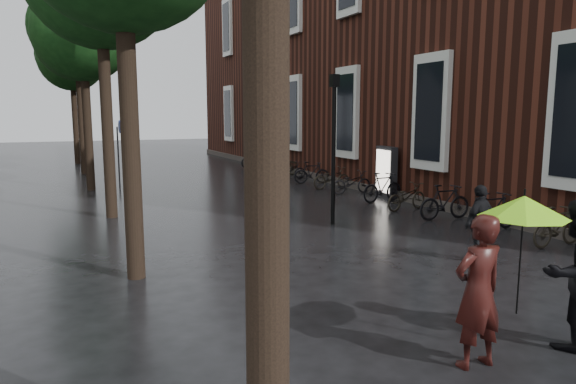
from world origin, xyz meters
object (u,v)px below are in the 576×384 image
lamp_post (334,135)px  person_black (576,274)px  person_burgundy (478,291)px  ad_lightbox (386,172)px  pedestrian_walking (480,223)px  parked_bicycles (339,179)px

lamp_post → person_black: bearing=-96.8°
person_burgundy → ad_lightbox: (6.31, 10.68, 0.00)m
lamp_post → pedestrian_walking: bearing=-78.0°
parked_bicycles → ad_lightbox: bearing=-73.4°
ad_lightbox → lamp_post: size_ratio=0.46×
person_black → pedestrian_walking: person_black is taller
parked_bicycles → lamp_post: 6.46m
parked_bicycles → person_burgundy: bearing=-113.8°
ad_lightbox → pedestrian_walking: bearing=-103.0°
person_black → ad_lightbox: (4.82, 10.80, -0.04)m
person_burgundy → person_black: 1.50m
person_burgundy → person_black: bearing=176.2°
ad_lightbox → lamp_post: lamp_post is taller
person_burgundy → pedestrian_walking: 4.69m
person_burgundy → parked_bicycles: 14.04m
pedestrian_walking → parked_bicycles: 9.83m
person_burgundy → parked_bicycles: (5.66, 12.84, -0.44)m
parked_bicycles → lamp_post: (-3.25, -5.23, 1.94)m
person_black → parked_bicycles: size_ratio=0.10×
lamp_post → parked_bicycles: bearing=58.2°
pedestrian_walking → person_burgundy: bearing=32.4°
parked_bicycles → ad_lightbox: size_ratio=10.48×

